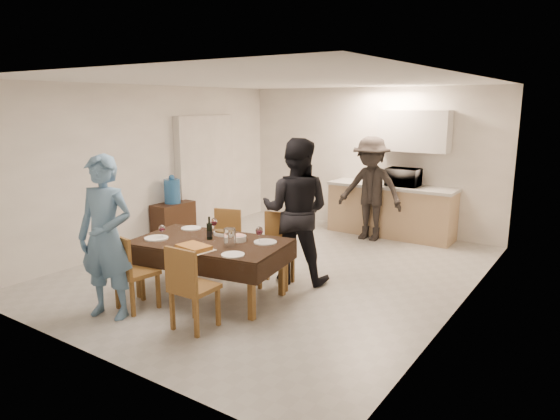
% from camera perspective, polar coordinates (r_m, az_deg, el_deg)
% --- Properties ---
extents(floor, '(5.00, 6.00, 0.02)m').
position_cam_1_polar(floor, '(7.14, -0.30, -6.80)').
color(floor, '#A7A7A2').
rests_on(floor, ground).
extents(ceiling, '(5.00, 6.00, 0.02)m').
position_cam_1_polar(ceiling, '(6.76, -0.33, 14.53)').
color(ceiling, white).
rests_on(ceiling, wall_back).
extents(wall_back, '(5.00, 0.02, 2.60)m').
position_cam_1_polar(wall_back, '(9.44, 10.10, 5.76)').
color(wall_back, white).
rests_on(wall_back, floor).
extents(wall_front, '(5.00, 0.02, 2.60)m').
position_cam_1_polar(wall_front, '(4.71, -21.42, -1.19)').
color(wall_front, white).
rests_on(wall_front, floor).
extents(wall_left, '(0.02, 6.00, 2.60)m').
position_cam_1_polar(wall_left, '(8.48, -14.43, 4.87)').
color(wall_left, white).
rests_on(wall_left, floor).
extents(wall_right, '(0.02, 6.00, 2.60)m').
position_cam_1_polar(wall_right, '(5.81, 20.47, 1.28)').
color(wall_right, white).
rests_on(wall_right, floor).
extents(stub_partition, '(0.15, 1.40, 2.10)m').
position_cam_1_polar(stub_partition, '(9.29, -8.48, 4.17)').
color(stub_partition, silver).
rests_on(stub_partition, floor).
extents(kitchen_base_cabinet, '(2.20, 0.60, 0.86)m').
position_cam_1_polar(kitchen_base_cabinet, '(9.05, 12.53, -0.19)').
color(kitchen_base_cabinet, tan).
rests_on(kitchen_base_cabinet, floor).
extents(kitchen_worktop, '(2.24, 0.64, 0.05)m').
position_cam_1_polar(kitchen_worktop, '(8.97, 12.66, 2.65)').
color(kitchen_worktop, '#AFAFAA').
rests_on(kitchen_worktop, kitchen_base_cabinet).
extents(upper_cabinet, '(1.20, 0.34, 0.70)m').
position_cam_1_polar(upper_cabinet, '(8.89, 15.10, 8.72)').
color(upper_cabinet, silver).
rests_on(upper_cabinet, wall_back).
extents(dining_table, '(1.94, 1.33, 0.70)m').
position_cam_1_polar(dining_table, '(6.05, -7.99, -3.79)').
color(dining_table, black).
rests_on(dining_table, floor).
extents(chair_near_left, '(0.46, 0.47, 0.48)m').
position_cam_1_polar(chair_near_left, '(5.85, -16.77, -6.03)').
color(chair_near_left, brown).
rests_on(chair_near_left, floor).
extents(chair_near_right, '(0.42, 0.42, 0.49)m').
position_cam_1_polar(chair_near_right, '(5.21, -10.44, -7.85)').
color(chair_near_right, brown).
rests_on(chair_near_right, floor).
extents(chair_far_left, '(0.49, 0.50, 0.47)m').
position_cam_1_polar(chair_far_left, '(6.85, -7.02, -3.06)').
color(chair_far_left, brown).
rests_on(chair_far_left, floor).
extents(chair_far_right, '(0.54, 0.55, 0.50)m').
position_cam_1_polar(chair_far_right, '(6.30, -0.86, -3.97)').
color(chair_far_right, brown).
rests_on(chair_far_right, floor).
extents(console, '(0.36, 0.73, 0.67)m').
position_cam_1_polar(console, '(8.64, -12.06, -1.40)').
color(console, '#321F10').
rests_on(console, floor).
extents(water_jug, '(0.27, 0.27, 0.40)m').
position_cam_1_polar(water_jug, '(8.53, -12.22, 2.12)').
color(water_jug, '#306FB3').
rests_on(water_jug, console).
extents(wine_bottle, '(0.07, 0.07, 0.28)m').
position_cam_1_polar(wine_bottle, '(6.07, -8.07, -2.04)').
color(wine_bottle, black).
rests_on(wine_bottle, dining_table).
extents(water_pitcher, '(0.14, 0.14, 0.21)m').
position_cam_1_polar(water_pitcher, '(5.75, -5.77, -3.15)').
color(water_pitcher, white).
rests_on(water_pitcher, dining_table).
extents(savoury_tart, '(0.47, 0.38, 0.05)m').
position_cam_1_polar(savoury_tart, '(5.70, -9.82, -4.23)').
color(savoury_tart, '#AF7A33').
rests_on(savoury_tart, dining_table).
extents(salad_bowl, '(0.18, 0.18, 0.07)m').
position_cam_1_polar(salad_bowl, '(5.97, -4.71, -3.26)').
color(salad_bowl, white).
rests_on(salad_bowl, dining_table).
extents(mushroom_dish, '(0.22, 0.22, 0.04)m').
position_cam_1_polar(mushroom_dish, '(6.27, -6.63, -2.70)').
color(mushroom_dish, white).
rests_on(mushroom_dish, dining_table).
extents(wine_glass_a, '(0.08, 0.08, 0.17)m').
position_cam_1_polar(wine_glass_a, '(6.22, -13.34, -2.42)').
color(wine_glass_a, white).
rests_on(wine_glass_a, dining_table).
extents(wine_glass_b, '(0.09, 0.09, 0.20)m').
position_cam_1_polar(wine_glass_b, '(5.86, -2.38, -2.86)').
color(wine_glass_b, white).
rests_on(wine_glass_b, dining_table).
extents(wine_glass_c, '(0.09, 0.09, 0.20)m').
position_cam_1_polar(wine_glass_c, '(6.36, -7.56, -1.78)').
color(wine_glass_c, white).
rests_on(wine_glass_c, dining_table).
extents(plate_near_left, '(0.29, 0.29, 0.02)m').
position_cam_1_polar(plate_near_left, '(6.25, -13.95, -3.14)').
color(plate_near_left, white).
rests_on(plate_near_left, dining_table).
extents(plate_near_right, '(0.26, 0.26, 0.01)m').
position_cam_1_polar(plate_near_right, '(5.44, -5.41, -5.11)').
color(plate_near_right, white).
rests_on(plate_near_right, dining_table).
extents(plate_far_left, '(0.26, 0.26, 0.02)m').
position_cam_1_polar(plate_far_left, '(6.65, -10.12, -2.05)').
color(plate_far_left, white).
rests_on(plate_far_left, dining_table).
extents(plate_far_right, '(0.27, 0.27, 0.02)m').
position_cam_1_polar(plate_far_right, '(5.89, -1.69, -3.69)').
color(plate_far_right, white).
rests_on(plate_far_right, dining_table).
extents(microwave, '(0.55, 0.38, 0.31)m').
position_cam_1_polar(microwave, '(8.87, 13.92, 3.66)').
color(microwave, silver).
rests_on(microwave, kitchen_worktop).
extents(person_near, '(0.75, 0.60, 1.79)m').
position_cam_1_polar(person_near, '(5.71, -19.29, -2.97)').
color(person_near, '#547CA2').
rests_on(person_near, floor).
extents(person_far, '(1.10, 0.97, 1.89)m').
position_cam_1_polar(person_far, '(6.47, 1.83, -0.12)').
color(person_far, black).
rests_on(person_far, floor).
extents(person_kitchen, '(1.14, 0.66, 1.77)m').
position_cam_1_polar(person_kitchen, '(8.64, 10.30, 2.39)').
color(person_kitchen, black).
rests_on(person_kitchen, floor).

